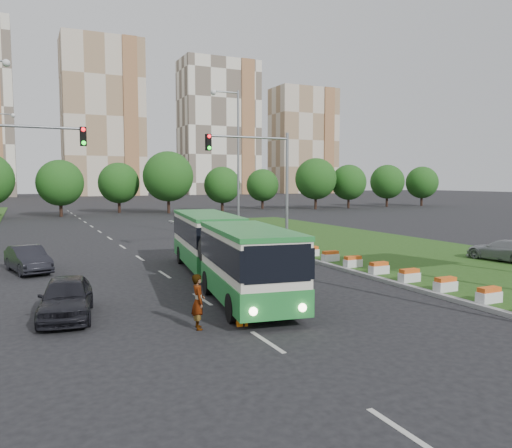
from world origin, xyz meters
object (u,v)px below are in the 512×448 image
car_median (504,250)px  traffic_mast_median (265,173)px  car_left_near (66,297)px  pedestrian (198,302)px  articulated_bus (220,249)px  shopping_trolley (242,316)px  traffic_mast_left (3,171)px  car_left_far (28,259)px

car_median → traffic_mast_median: bearing=-46.4°
car_left_near → traffic_mast_median: bearing=47.5°
traffic_mast_median → pedestrian: (-9.23, -13.83, -4.44)m
traffic_mast_median → car_median: size_ratio=1.84×
articulated_bus → car_median: articulated_bus is taller
pedestrian → car_left_near: bearing=58.3°
articulated_bus → car_median: size_ratio=3.73×
car_left_near → shopping_trolley: (5.26, -3.52, -0.43)m
articulated_bus → traffic_mast_median: bearing=59.3°
traffic_mast_left → articulated_bus: (9.22, -6.25, -3.72)m
shopping_trolley → car_left_far: bearing=129.8°
articulated_bus → car_median: 17.29m
articulated_bus → car_left_far: (-8.25, 6.94, -0.93)m
traffic_mast_median → car_left_far: 14.93m
articulated_bus → car_left_near: size_ratio=3.74×
car_median → shopping_trolley: (-19.03, -5.08, -0.47)m
traffic_mast_median → traffic_mast_left: (-15.16, -1.00, 0.00)m
car_left_far → articulated_bus: bearing=-53.8°
shopping_trolley → traffic_mast_left: bearing=134.3°
car_left_near → pedestrian: bearing=-32.0°
car_median → pedestrian: bearing=5.6°
car_left_far → car_median: bearing=-32.7°
traffic_mast_left → shopping_trolley: traffic_mast_left is taller
car_median → pedestrian: size_ratio=2.38×
car_left_far → shopping_trolley: 15.21m
traffic_mast_median → car_left_far: (-14.18, -0.30, -4.65)m
articulated_bus → car_median: bearing=2.7°
pedestrian → car_left_far: bearing=28.8°
traffic_mast_left → shopping_trolley: (7.37, -13.09, -5.04)m
traffic_mast_left → car_left_far: (0.98, 0.70, -4.65)m
traffic_mast_median → car_left_far: traffic_mast_median is taller
car_left_near → articulated_bus: bearing=33.6°
shopping_trolley → traffic_mast_median: bearing=76.0°
traffic_mast_left → pedestrian: 14.82m
traffic_mast_median → shopping_trolley: traffic_mast_median is taller
traffic_mast_left → articulated_bus: 11.74m
car_left_far → pedestrian: (4.95, -13.53, 0.21)m
articulated_bus → car_left_near: 7.90m
car_left_near → car_left_far: car_left_near is taller
car_left_far → pedestrian: bearing=-83.6°
car_left_near → pedestrian: (3.82, -3.26, 0.17)m
traffic_mast_left → car_left_far: size_ratio=1.88×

